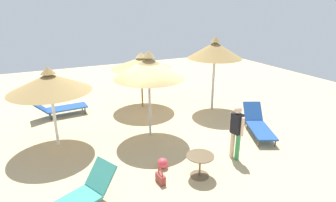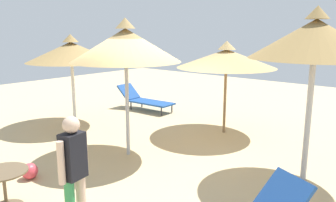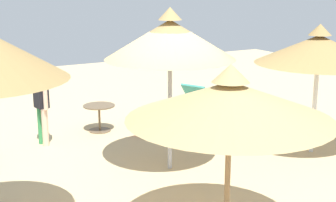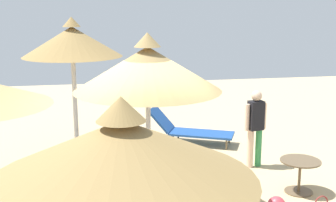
{
  "view_description": "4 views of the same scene",
  "coord_description": "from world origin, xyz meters",
  "px_view_note": "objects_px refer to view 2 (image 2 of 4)",
  "views": [
    {
      "loc": [
        -3.42,
        -8.26,
        4.27
      ],
      "look_at": [
        0.18,
        -0.74,
        1.34
      ],
      "focal_mm": 29.58,
      "sensor_mm": 36.0,
      "label": 1
    },
    {
      "loc": [
        4.94,
        -4.97,
        2.68
      ],
      "look_at": [
        0.51,
        0.22,
        1.22
      ],
      "focal_mm": 35.96,
      "sensor_mm": 36.0,
      "label": 2
    },
    {
      "loc": [
        3.93,
        7.03,
        3.35
      ],
      "look_at": [
        0.08,
        0.27,
        1.42
      ],
      "focal_mm": 51.97,
      "sensor_mm": 36.0,
      "label": 3
    },
    {
      "loc": [
        -6.85,
        0.67,
        3.32
      ],
      "look_at": [
        0.97,
        -0.78,
        1.57
      ],
      "focal_mm": 46.95,
      "sensor_mm": 36.0,
      "label": 4
    }
  ],
  "objects_px": {
    "parasol_umbrella_edge": "(126,45)",
    "parasol_umbrella_far_left": "(71,52)",
    "parasol_umbrella_center": "(315,39)",
    "side_table_round": "(4,183)",
    "parasol_umbrella_near_right": "(226,58)",
    "person_standing_near_left": "(74,169)",
    "beach_ball": "(30,171)",
    "lounge_chair_front": "(144,99)"
  },
  "relations": [
    {
      "from": "parasol_umbrella_far_left",
      "to": "side_table_round",
      "type": "bearing_deg",
      "value": -46.95
    },
    {
      "from": "parasol_umbrella_near_right",
      "to": "side_table_round",
      "type": "xyz_separation_m",
      "value": [
        -0.49,
        -5.52,
        -1.54
      ]
    },
    {
      "from": "lounge_chair_front",
      "to": "person_standing_near_left",
      "type": "xyz_separation_m",
      "value": [
        4.28,
        -5.65,
        0.56
      ]
    },
    {
      "from": "parasol_umbrella_center",
      "to": "parasol_umbrella_far_left",
      "type": "height_order",
      "value": "parasol_umbrella_center"
    },
    {
      "from": "person_standing_near_left",
      "to": "side_table_round",
      "type": "xyz_separation_m",
      "value": [
        -1.38,
        -0.32,
        -0.51
      ]
    },
    {
      "from": "side_table_round",
      "to": "parasol_umbrella_edge",
      "type": "bearing_deg",
      "value": 95.38
    },
    {
      "from": "parasol_umbrella_edge",
      "to": "side_table_round",
      "type": "bearing_deg",
      "value": -84.62
    },
    {
      "from": "parasol_umbrella_center",
      "to": "lounge_chair_front",
      "type": "relative_size",
      "value": 1.46
    },
    {
      "from": "parasol_umbrella_edge",
      "to": "parasol_umbrella_far_left",
      "type": "relative_size",
      "value": 1.14
    },
    {
      "from": "parasol_umbrella_edge",
      "to": "beach_ball",
      "type": "bearing_deg",
      "value": -102.74
    },
    {
      "from": "person_standing_near_left",
      "to": "beach_ball",
      "type": "distance_m",
      "value": 2.28
    },
    {
      "from": "parasol_umbrella_far_left",
      "to": "parasol_umbrella_near_right",
      "type": "height_order",
      "value": "parasol_umbrella_far_left"
    },
    {
      "from": "parasol_umbrella_edge",
      "to": "person_standing_near_left",
      "type": "bearing_deg",
      "value": -56.18
    },
    {
      "from": "parasol_umbrella_near_right",
      "to": "parasol_umbrella_edge",
      "type": "bearing_deg",
      "value": -105.3
    },
    {
      "from": "parasol_umbrella_center",
      "to": "side_table_round",
      "type": "xyz_separation_m",
      "value": [
        -3.09,
        -3.99,
        -2.1
      ]
    },
    {
      "from": "parasol_umbrella_far_left",
      "to": "lounge_chair_front",
      "type": "relative_size",
      "value": 1.22
    },
    {
      "from": "parasol_umbrella_near_right",
      "to": "side_table_round",
      "type": "distance_m",
      "value": 5.75
    },
    {
      "from": "parasol_umbrella_far_left",
      "to": "person_standing_near_left",
      "type": "distance_m",
      "value": 5.63
    },
    {
      "from": "parasol_umbrella_far_left",
      "to": "parasol_umbrella_near_right",
      "type": "distance_m",
      "value": 4.24
    },
    {
      "from": "parasol_umbrella_edge",
      "to": "parasol_umbrella_far_left",
      "type": "bearing_deg",
      "value": 167.71
    },
    {
      "from": "parasol_umbrella_near_right",
      "to": "person_standing_near_left",
      "type": "bearing_deg",
      "value": -80.25
    },
    {
      "from": "parasol_umbrella_edge",
      "to": "person_standing_near_left",
      "type": "relative_size",
      "value": 1.8
    },
    {
      "from": "parasol_umbrella_center",
      "to": "parasol_umbrella_far_left",
      "type": "bearing_deg",
      "value": -174.76
    },
    {
      "from": "parasol_umbrella_far_left",
      "to": "beach_ball",
      "type": "bearing_deg",
      "value": -47.12
    },
    {
      "from": "parasol_umbrella_center",
      "to": "beach_ball",
      "type": "xyz_separation_m",
      "value": [
        -3.81,
        -3.23,
        -2.37
      ]
    },
    {
      "from": "person_standing_near_left",
      "to": "side_table_round",
      "type": "distance_m",
      "value": 1.51
    },
    {
      "from": "parasol_umbrella_far_left",
      "to": "beach_ball",
      "type": "distance_m",
      "value": 4.11
    },
    {
      "from": "side_table_round",
      "to": "parasol_umbrella_center",
      "type": "bearing_deg",
      "value": 52.21
    },
    {
      "from": "beach_ball",
      "to": "side_table_round",
      "type": "bearing_deg",
      "value": -46.36
    },
    {
      "from": "parasol_umbrella_edge",
      "to": "parasol_umbrella_center",
      "type": "bearing_deg",
      "value": 19.89
    },
    {
      "from": "parasol_umbrella_center",
      "to": "parasol_umbrella_edge",
      "type": "distance_m",
      "value": 3.57
    },
    {
      "from": "lounge_chair_front",
      "to": "person_standing_near_left",
      "type": "bearing_deg",
      "value": -52.83
    },
    {
      "from": "side_table_round",
      "to": "beach_ball",
      "type": "distance_m",
      "value": 1.08
    },
    {
      "from": "parasol_umbrella_center",
      "to": "side_table_round",
      "type": "height_order",
      "value": "parasol_umbrella_center"
    },
    {
      "from": "beach_ball",
      "to": "parasol_umbrella_near_right",
      "type": "bearing_deg",
      "value": 75.78
    },
    {
      "from": "person_standing_near_left",
      "to": "beach_ball",
      "type": "xyz_separation_m",
      "value": [
        -2.1,
        0.43,
        -0.78
      ]
    },
    {
      "from": "parasol_umbrella_near_right",
      "to": "beach_ball",
      "type": "relative_size",
      "value": 8.58
    },
    {
      "from": "parasol_umbrella_center",
      "to": "lounge_chair_front",
      "type": "height_order",
      "value": "parasol_umbrella_center"
    },
    {
      "from": "parasol_umbrella_center",
      "to": "lounge_chair_front",
      "type": "bearing_deg",
      "value": 161.7
    },
    {
      "from": "person_standing_near_left",
      "to": "parasol_umbrella_center",
      "type": "bearing_deg",
      "value": 65.0
    },
    {
      "from": "parasol_umbrella_edge",
      "to": "side_table_round",
      "type": "distance_m",
      "value": 3.4
    },
    {
      "from": "lounge_chair_front",
      "to": "parasol_umbrella_near_right",
      "type": "bearing_deg",
      "value": -7.6
    }
  ]
}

